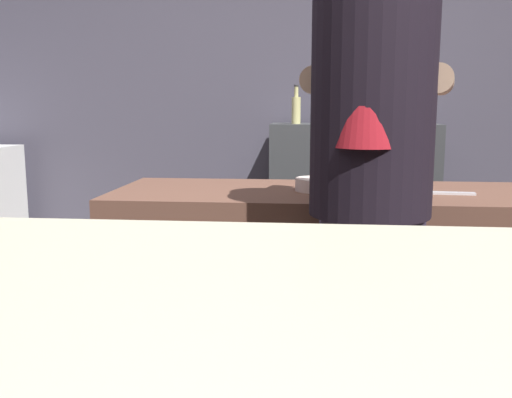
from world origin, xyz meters
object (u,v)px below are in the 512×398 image
object	(u,v)px
bartender	(370,183)
chefs_knife	(439,193)
mixing_bowl	(318,184)
bottle_soy	(296,109)
bottle_vinegar	(332,106)

from	to	relation	value
bartender	chefs_knife	xyz separation A→B (m)	(0.28, 0.41, -0.09)
mixing_bowl	bottle_soy	bearing A→B (deg)	95.70
bottle_vinegar	bartender	bearing A→B (deg)	-88.23
mixing_bowl	bottle_vinegar	distance (m)	1.33
bartender	mixing_bowl	xyz separation A→B (m)	(-0.14, 0.44, -0.07)
mixing_bowl	chefs_knife	world-z (taller)	mixing_bowl
bartender	bottle_vinegar	size ratio (longest dim) A/B	6.75
chefs_knife	bottle_soy	size ratio (longest dim) A/B	1.12
mixing_bowl	chefs_knife	size ratio (longest dim) A/B	0.70
chefs_knife	bottle_soy	bearing A→B (deg)	118.52
bottle_vinegar	mixing_bowl	bearing A→B (deg)	-93.71
chefs_knife	bartender	bearing A→B (deg)	-120.12
bartender	bottle_soy	world-z (taller)	bartender
bottle_vinegar	bottle_soy	bearing A→B (deg)	-148.60
chefs_knife	bottle_soy	xyz separation A→B (m)	(-0.54, 1.21, 0.29)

